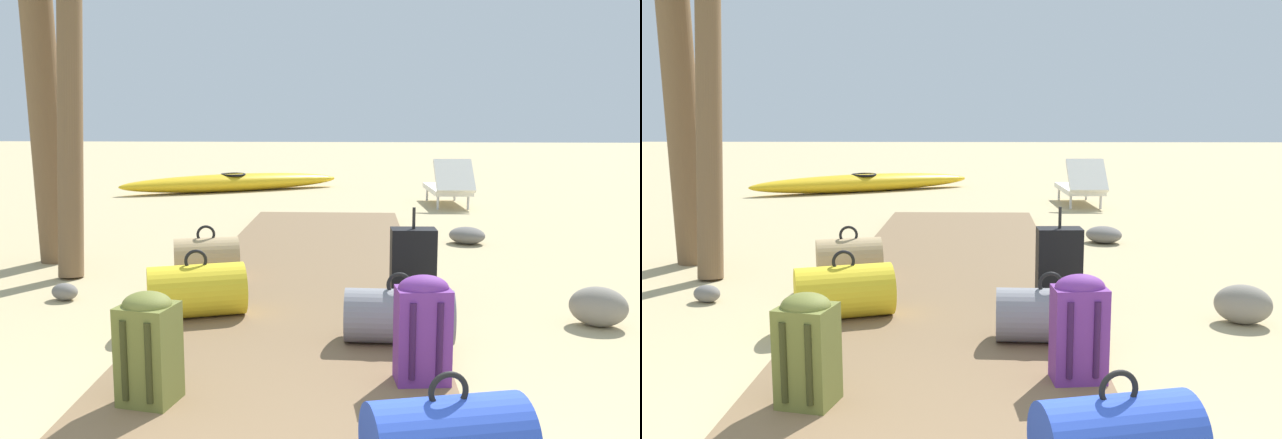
{
  "view_description": "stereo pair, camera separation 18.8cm",
  "coord_description": "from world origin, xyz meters",
  "views": [
    {
      "loc": [
        0.44,
        -1.78,
        1.54
      ],
      "look_at": [
        0.09,
        4.49,
        0.55
      ],
      "focal_mm": 38.78,
      "sensor_mm": 36.0,
      "label": 1
    },
    {
      "loc": [
        0.25,
        -1.79,
        1.54
      ],
      "look_at": [
        0.09,
        4.49,
        0.55
      ],
      "focal_mm": 38.78,
      "sensor_mm": 36.0,
      "label": 2
    }
  ],
  "objects": [
    {
      "name": "kayak",
      "position": [
        -1.98,
        11.46,
        0.17
      ],
      "size": [
        4.15,
        2.54,
        0.34
      ],
      "color": "gold",
      "rests_on": "ground"
    },
    {
      "name": "rock_left_mid",
      "position": [
        -1.96,
        3.6,
        0.07
      ],
      "size": [
        0.27,
        0.23,
        0.14
      ],
      "primitive_type": "ellipsoid",
      "rotation": [
        0.0,
        0.0,
        2.81
      ],
      "color": "slate",
      "rests_on": "ground"
    },
    {
      "name": "lounge_chair",
      "position": [
        1.92,
        9.55,
        0.33
      ],
      "size": [
        0.68,
        1.57,
        0.79
      ],
      "color": "white",
      "rests_on": "ground"
    },
    {
      "name": "boardwalk",
      "position": [
        0.0,
        4.08,
        0.04
      ],
      "size": [
        1.96,
        8.16,
        0.08
      ],
      "primitive_type": "cube",
      "color": "brown",
      "rests_on": "ground"
    },
    {
      "name": "backpack_purple",
      "position": [
        0.79,
        1.82,
        0.39
      ],
      "size": [
        0.31,
        0.24,
        0.59
      ],
      "color": "#6B2D84",
      "rests_on": "boardwalk"
    },
    {
      "name": "rock_right_near",
      "position": [
        1.72,
        6.25,
        0.1
      ],
      "size": [
        0.54,
        0.52,
        0.2
      ],
      "primitive_type": "ellipsoid",
      "rotation": [
        0.0,
        0.0,
        1.08
      ],
      "color": "slate",
      "rests_on": "ground"
    },
    {
      "name": "ground_plane",
      "position": [
        0.0,
        3.26,
        0.0
      ],
      "size": [
        60.0,
        60.0,
        0.0
      ],
      "primitive_type": "plane",
      "color": "tan"
    },
    {
      "name": "duffel_bag_yellow",
      "position": [
        -0.71,
        2.95,
        0.27
      ],
      "size": [
        0.77,
        0.57,
        0.49
      ],
      "color": "gold",
      "rests_on": "boardwalk"
    },
    {
      "name": "backpack_olive",
      "position": [
        -0.6,
        1.48,
        0.38
      ],
      "size": [
        0.31,
        0.3,
        0.57
      ],
      "color": "olive",
      "rests_on": "boardwalk"
    },
    {
      "name": "duffel_bag_grey",
      "position": [
        0.71,
        2.46,
        0.25
      ],
      "size": [
        0.7,
        0.37,
        0.46
      ],
      "color": "slate",
      "rests_on": "boardwalk"
    },
    {
      "name": "suitcase_black",
      "position": [
        0.86,
        3.39,
        0.37
      ],
      "size": [
        0.35,
        0.21,
        0.74
      ],
      "color": "black",
      "rests_on": "boardwalk"
    },
    {
      "name": "rock_right_mid",
      "position": [
        2.18,
        3.13,
        0.14
      ],
      "size": [
        0.48,
        0.41,
        0.29
      ],
      "primitive_type": "ellipsoid",
      "rotation": [
        0.0,
        0.0,
        2.79
      ],
      "color": "gray",
      "rests_on": "ground"
    },
    {
      "name": "duffel_bag_tan",
      "position": [
        -0.88,
        4.09,
        0.26
      ],
      "size": [
        0.63,
        0.5,
        0.47
      ],
      "color": "tan",
      "rests_on": "boardwalk"
    }
  ]
}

